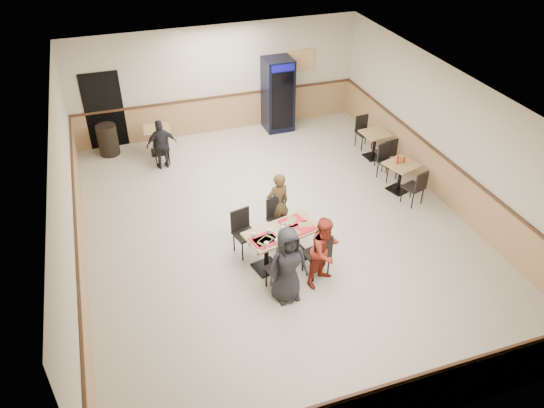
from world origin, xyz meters
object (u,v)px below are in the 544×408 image
object	(u,v)px
pepsi_cooler	(278,94)
side_table_far	(375,141)
trash_bin	(108,140)
diner_man_opposite	(278,204)
side_table_near	(400,173)
back_table	(158,137)
diner_woman_right	(325,251)
lone_diner	(162,144)
diner_woman_left	(287,265)
main_table	(282,241)

from	to	relation	value
pepsi_cooler	side_table_far	bearing A→B (deg)	-54.10
trash_bin	diner_man_opposite	bearing A→B (deg)	-56.26
side_table_near	back_table	distance (m)	6.31
diner_woman_right	lone_diner	bearing A→B (deg)	86.30
back_table	trash_bin	bearing A→B (deg)	164.43
diner_woman_left	side_table_far	xyz separation A→B (m)	(3.94, 4.17, -0.29)
lone_diner	back_table	bearing A→B (deg)	-94.35
main_table	diner_woman_left	size ratio (longest dim) A/B	1.03
side_table_far	trash_bin	distance (m)	6.99
main_table	lone_diner	xyz separation A→B (m)	(-1.61, 4.46, 0.14)
back_table	side_table_near	bearing A→B (deg)	-35.83
main_table	pepsi_cooler	size ratio (longest dim) A/B	0.76
side_table_near	trash_bin	size ratio (longest dim) A/B	1.03
diner_woman_left	side_table_near	bearing A→B (deg)	29.49
diner_man_opposite	diner_woman_right	bearing A→B (deg)	89.28
side_table_near	back_table	size ratio (longest dim) A/B	1.18
diner_woman_left	trash_bin	world-z (taller)	diner_woman_left
diner_man_opposite	trash_bin	size ratio (longest dim) A/B	1.73
back_table	diner_woman_right	bearing A→B (deg)	-70.27
main_table	diner_man_opposite	xyz separation A→B (m)	(0.25, 0.96, 0.20)
diner_woman_right	side_table_near	distance (m)	3.77
side_table_far	back_table	bearing A→B (deg)	158.80
side_table_far	trash_bin	bearing A→B (deg)	159.85
lone_diner	side_table_far	bearing A→B (deg)	162.44
side_table_far	back_table	distance (m)	5.69
diner_woman_right	back_table	xyz separation A→B (m)	(-2.16, 6.03, -0.24)
main_table	back_table	xyz separation A→B (m)	(-1.61, 5.27, -0.04)
diner_woman_right	lone_diner	xyz separation A→B (m)	(-2.16, 5.22, -0.06)
diner_man_opposite	back_table	bearing A→B (deg)	-77.56
side_table_near	diner_man_opposite	bearing A→B (deg)	-169.31
trash_bin	diner_woman_left	bearing A→B (deg)	-68.29
diner_woman_left	diner_man_opposite	size ratio (longest dim) A/B	1.07
diner_woman_left	pepsi_cooler	size ratio (longest dim) A/B	0.74
diner_woman_left	side_table_near	distance (m)	4.54
diner_woman_right	trash_bin	xyz separation A→B (m)	(-3.42, 6.38, -0.30)
diner_woman_right	side_table_near	size ratio (longest dim) A/B	1.68
pepsi_cooler	diner_woman_left	bearing A→B (deg)	-108.42
trash_bin	back_table	bearing A→B (deg)	-15.57
diner_woman_right	trash_bin	distance (m)	7.25
diner_woman_right	pepsi_cooler	world-z (taller)	pepsi_cooler
side_table_near	side_table_far	world-z (taller)	side_table_near
diner_woman_right	side_table_far	xyz separation A→B (m)	(3.14, 3.98, -0.24)
diner_woman_left	trash_bin	xyz separation A→B (m)	(-2.62, 6.58, -0.35)
side_table_far	trash_bin	world-z (taller)	trash_bin
diner_man_opposite	pepsi_cooler	world-z (taller)	pepsi_cooler
side_table_far	pepsi_cooler	distance (m)	3.10
diner_man_opposite	back_table	world-z (taller)	diner_man_opposite
lone_diner	side_table_near	bearing A→B (deg)	146.26
lone_diner	trash_bin	distance (m)	1.73
diner_woman_right	back_table	size ratio (longest dim) A/B	2.00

